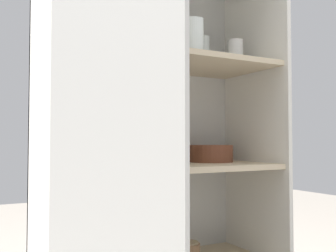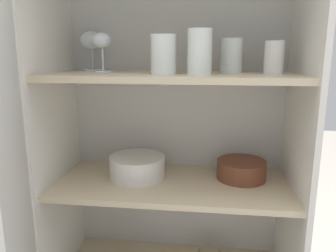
# 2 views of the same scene
# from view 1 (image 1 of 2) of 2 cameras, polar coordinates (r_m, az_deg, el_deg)

# --- Properties ---
(cupboard_back_panel) EXTENTS (0.88, 0.02, 1.43)m
(cupboard_back_panel) POSITION_cam_1_polar(r_m,az_deg,el_deg) (1.61, -3.98, -3.69)
(cupboard_back_panel) COLOR silver
(cupboard_back_panel) RESTS_ON ground_plane
(cupboard_side_left) EXTENTS (0.02, 0.41, 1.43)m
(cupboard_side_left) POSITION_cam_1_polar(r_m,az_deg,el_deg) (1.29, -17.92, -3.95)
(cupboard_side_left) COLOR white
(cupboard_side_left) RESTS_ON ground_plane
(cupboard_side_right) EXTENTS (0.02, 0.41, 1.43)m
(cupboard_side_right) POSITION_cam_1_polar(r_m,az_deg,el_deg) (1.67, 12.38, -3.59)
(cupboard_side_right) COLOR white
(cupboard_side_right) RESTS_ON ground_plane
(shelf_board_middle) EXTENTS (0.84, 0.37, 0.02)m
(shelf_board_middle) POSITION_cam_1_polar(r_m,az_deg,el_deg) (1.44, -0.77, -6.01)
(shelf_board_middle) COLOR beige
(shelf_board_upper) EXTENTS (0.84, 0.37, 0.02)m
(shelf_board_upper) POSITION_cam_1_polar(r_m,az_deg,el_deg) (1.46, -0.76, 9.44)
(shelf_board_upper) COLOR beige
(cupboard_door) EXTENTS (0.19, 0.40, 1.43)m
(cupboard_door) POSITION_cam_1_polar(r_m,az_deg,el_deg) (0.92, -8.42, -4.76)
(cupboard_door) COLOR silver
(cupboard_door) RESTS_ON ground_plane
(tumbler_glass_0) EXTENTS (0.08, 0.08, 0.14)m
(tumbler_glass_0) POSITION_cam_1_polar(r_m,az_deg,el_deg) (1.47, 3.67, 12.56)
(tumbler_glass_0) COLOR white
(tumbler_glass_0) RESTS_ON shelf_board_upper
(tumbler_glass_1) EXTENTS (0.08, 0.08, 0.12)m
(tumbler_glass_1) POSITION_cam_1_polar(r_m,az_deg,el_deg) (1.42, -0.53, 12.76)
(tumbler_glass_1) COLOR white
(tumbler_glass_1) RESTS_ON shelf_board_upper
(tumbler_glass_2) EXTENTS (0.06, 0.06, 0.11)m
(tumbler_glass_2) POSITION_cam_1_polar(r_m,az_deg,el_deg) (1.65, 9.74, 10.38)
(tumbler_glass_2) COLOR white
(tumbler_glass_2) RESTS_ON shelf_board_upper
(tumbler_glass_3) EXTENTS (0.08, 0.08, 0.12)m
(tumbler_glass_3) POSITION_cam_1_polar(r_m,az_deg,el_deg) (1.62, 4.64, 10.74)
(tumbler_glass_3) COLOR white
(tumbler_glass_3) RESTS_ON shelf_board_upper
(wine_glass_0) EXTENTS (0.09, 0.09, 0.15)m
(wine_glass_0) POSITION_cam_1_polar(r_m,az_deg,el_deg) (1.50, -14.50, 13.90)
(wine_glass_0) COLOR white
(wine_glass_0) RESTS_ON shelf_board_upper
(wine_glass_1) EXTENTS (0.07, 0.07, 0.14)m
(wine_glass_1) POSITION_cam_1_polar(r_m,az_deg,el_deg) (1.42, -10.50, 14.41)
(wine_glass_1) COLOR white
(wine_glass_1) RESTS_ON shelf_board_upper
(plate_stack_white) EXTENTS (0.21, 0.21, 0.08)m
(plate_stack_white) POSITION_cam_1_polar(r_m,az_deg,el_deg) (1.40, -6.20, -4.02)
(plate_stack_white) COLOR silver
(plate_stack_white) RESTS_ON shelf_board_middle
(mixing_bowl_large) EXTENTS (0.18, 0.18, 0.07)m
(mixing_bowl_large) POSITION_cam_1_polar(r_m,az_deg,el_deg) (1.62, 6.23, -3.88)
(mixing_bowl_large) COLOR brown
(mixing_bowl_large) RESTS_ON shelf_board_middle
(storage_jar) EXTENTS (0.09, 0.09, 0.06)m
(storage_jar) POSITION_cam_1_polar(r_m,az_deg,el_deg) (1.61, 3.04, -17.54)
(storage_jar) COLOR #99704C
(storage_jar) RESTS_ON shelf_board_lower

